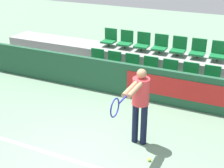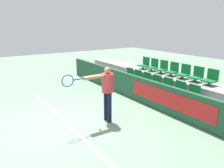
{
  "view_description": "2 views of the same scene",
  "coord_description": "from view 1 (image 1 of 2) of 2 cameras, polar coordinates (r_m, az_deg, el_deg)",
  "views": [
    {
      "loc": [
        2.39,
        -3.83,
        3.76
      ],
      "look_at": [
        -0.17,
        1.73,
        0.98
      ],
      "focal_mm": 50.0,
      "sensor_mm": 36.0,
      "label": 1
    },
    {
      "loc": [
        5.66,
        -1.94,
        2.79
      ],
      "look_at": [
        0.05,
        1.84,
        0.91
      ],
      "focal_mm": 35.0,
      "sensor_mm": 36.0,
      "label": 2
    }
  ],
  "objects": [
    {
      "name": "court_baseline",
      "position": [
        6.0,
        -4.82,
        -14.45
      ],
      "size": [
        6.29,
        0.08,
        0.01
      ],
      "color": "white",
      "rests_on": "ground"
    },
    {
      "name": "barrier_wall",
      "position": [
        8.08,
        5.52,
        0.21
      ],
      "size": [
        10.79,
        0.14,
        0.92
      ],
      "color": "#1E4C33",
      "rests_on": "ground"
    },
    {
      "name": "bleacher_tier_front",
      "position": [
        8.67,
        6.48,
        -0.01
      ],
      "size": [
        10.39,
        0.92,
        0.4
      ],
      "color": "gray",
      "rests_on": "ground"
    },
    {
      "name": "bleacher_tier_middle",
      "position": [
        9.41,
        8.35,
        3.21
      ],
      "size": [
        10.39,
        0.92,
        0.79
      ],
      "color": "gray",
      "rests_on": "ground"
    },
    {
      "name": "stadium_chair_0",
      "position": [
        9.2,
        -2.91,
        4.46
      ],
      "size": [
        0.41,
        0.39,
        0.53
      ],
      "color": "#333333",
      "rests_on": "bleacher_tier_front"
    },
    {
      "name": "stadium_chair_1",
      "position": [
        8.97,
        0.21,
        3.97
      ],
      "size": [
        0.41,
        0.39,
        0.53
      ],
      "color": "#333333",
      "rests_on": "bleacher_tier_front"
    },
    {
      "name": "stadium_chair_2",
      "position": [
        8.77,
        3.47,
        3.44
      ],
      "size": [
        0.41,
        0.39,
        0.53
      ],
      "color": "#333333",
      "rests_on": "bleacher_tier_front"
    },
    {
      "name": "stadium_chair_3",
      "position": [
        8.61,
        6.87,
        2.88
      ],
      "size": [
        0.41,
        0.39,
        0.53
      ],
      "color": "#333333",
      "rests_on": "bleacher_tier_front"
    },
    {
      "name": "stadium_chair_4",
      "position": [
        8.47,
        10.38,
        2.28
      ],
      "size": [
        0.41,
        0.39,
        0.53
      ],
      "color": "#333333",
      "rests_on": "bleacher_tier_front"
    },
    {
      "name": "stadium_chair_5",
      "position": [
        8.37,
        13.99,
        1.66
      ],
      "size": [
        0.41,
        0.39,
        0.53
      ],
      "color": "#333333",
      "rests_on": "bleacher_tier_front"
    },
    {
      "name": "stadium_chair_6",
      "position": [
        8.3,
        17.67,
        1.03
      ],
      "size": [
        0.41,
        0.39,
        0.53
      ],
      "color": "#333333",
      "rests_on": "bleacher_tier_front"
    },
    {
      "name": "stadium_chair_7",
      "position": [
        9.86,
        -0.46,
        8.31
      ],
      "size": [
        0.41,
        0.39,
        0.53
      ],
      "color": "#333333",
      "rests_on": "bleacher_tier_middle"
    },
    {
      "name": "stadium_chair_8",
      "position": [
        9.65,
        2.51,
        7.92
      ],
      "size": [
        0.41,
        0.39,
        0.53
      ],
      "color": "#333333",
      "rests_on": "bleacher_tier_middle"
    },
    {
      "name": "stadium_chair_9",
      "position": [
        9.47,
        5.6,
        7.5
      ],
      "size": [
        0.41,
        0.39,
        0.53
      ],
      "color": "#333333",
      "rests_on": "bleacher_tier_middle"
    },
    {
      "name": "stadium_chair_10",
      "position": [
        9.31,
        8.8,
        7.04
      ],
      "size": [
        0.41,
        0.39,
        0.53
      ],
      "color": "#333333",
      "rests_on": "bleacher_tier_middle"
    },
    {
      "name": "stadium_chair_11",
      "position": [
        9.19,
        12.09,
        6.54
      ],
      "size": [
        0.41,
        0.39,
        0.53
      ],
      "color": "#333333",
      "rests_on": "bleacher_tier_middle"
    },
    {
      "name": "stadium_chair_12",
      "position": [
        9.09,
        15.45,
        6.01
      ],
      "size": [
        0.41,
        0.39,
        0.53
      ],
      "color": "#333333",
      "rests_on": "bleacher_tier_middle"
    },
    {
      "name": "stadium_chair_13",
      "position": [
        9.03,
        18.86,
        5.45
      ],
      "size": [
        0.41,
        0.39,
        0.53
      ],
      "color": "#333333",
      "rests_on": "bleacher_tier_middle"
    },
    {
      "name": "tennis_player",
      "position": [
        6.0,
        5.02,
        -2.9
      ],
      "size": [
        0.33,
        1.51,
        1.63
      ],
      "rotation": [
        0.0,
        0.0,
        -0.01
      ],
      "color": "black",
      "rests_on": "ground"
    },
    {
      "name": "tennis_ball",
      "position": [
        6.08,
        6.81,
        -13.58
      ],
      "size": [
        0.07,
        0.07,
        0.07
      ],
      "color": "#CCDB33",
      "rests_on": "ground"
    }
  ]
}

